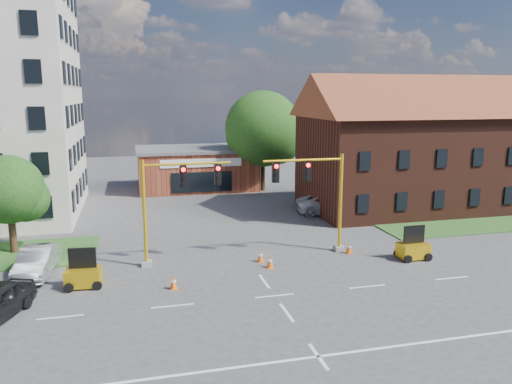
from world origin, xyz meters
TOP-DOWN VIEW (x-y plane):
  - ground at (0.00, 0.00)m, footprint 120.00×120.00m
  - grass_verge_ne at (18.00, 9.00)m, footprint 14.00×4.00m
  - lane_markings at (0.00, -3.00)m, footprint 60.00×36.00m
  - brick_shop at (0.00, 29.98)m, footprint 12.40×8.40m
  - townhouse_row at (18.00, 16.00)m, footprint 21.00×11.00m
  - tree_large at (6.89, 27.08)m, footprint 8.10×7.71m
  - tree_nw_front at (-13.78, 10.58)m, footprint 4.46×4.25m
  - signal_mast_west at (-4.36, 6.00)m, footprint 5.30×0.60m
  - signal_mast_east at (4.36, 6.00)m, footprint 5.30×0.60m
  - trailer_west at (-9.25, 3.51)m, footprint 1.86×1.33m
  - trailer_east at (9.69, 3.41)m, footprint 1.75×1.17m
  - cone_a at (-4.78, 2.08)m, footprint 0.40×0.40m
  - cone_b at (0.60, 5.10)m, footprint 0.40×0.40m
  - cone_c at (0.87, 3.97)m, footprint 0.40×0.40m
  - cone_d at (6.38, 5.33)m, footprint 0.40×0.40m
  - pickup_white at (9.45, 15.55)m, footprint 6.25×3.65m
  - sedan_silver_front at (-11.88, 6.03)m, footprint 2.03×4.81m

SIDE VIEW (x-z plane):
  - ground at x=0.00m, z-range 0.00..0.00m
  - lane_markings at x=0.00m, z-range 0.00..0.01m
  - grass_verge_ne at x=18.00m, z-range 0.00..0.08m
  - cone_a at x=-4.78m, z-range -0.01..0.69m
  - cone_b at x=0.60m, z-range -0.01..0.69m
  - cone_c at x=0.87m, z-range -0.01..0.69m
  - cone_d at x=6.38m, z-range -0.01..0.69m
  - trailer_east at x=9.69m, z-range -0.37..1.62m
  - trailer_west at x=-9.25m, z-range -0.38..1.63m
  - sedan_silver_front at x=-11.88m, z-range 0.00..1.55m
  - pickup_white at x=9.45m, z-range 0.00..1.63m
  - brick_shop at x=0.00m, z-range 0.01..4.31m
  - tree_nw_front at x=-13.78m, z-range 0.79..6.97m
  - signal_mast_west at x=-4.36m, z-range 0.82..7.02m
  - signal_mast_east at x=4.36m, z-range 0.82..7.02m
  - townhouse_row at x=18.00m, z-range 0.18..11.68m
  - tree_large at x=6.89m, z-range 0.98..11.19m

